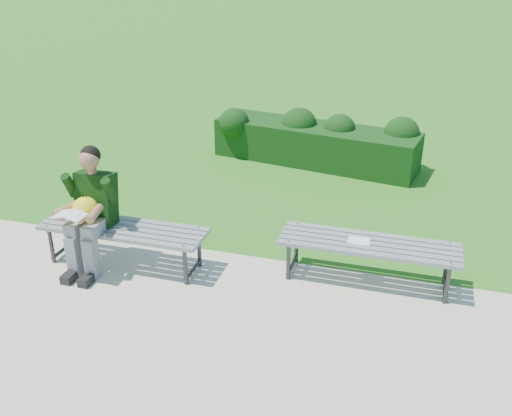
% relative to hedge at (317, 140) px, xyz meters
% --- Properties ---
extents(ground, '(80.00, 80.00, 0.00)m').
position_rel_hedge_xyz_m(ground, '(0.07, -3.22, -0.37)').
color(ground, '#3C7123').
rests_on(ground, ground).
extents(walkway, '(30.00, 3.50, 0.02)m').
position_rel_hedge_xyz_m(walkway, '(0.07, -4.97, -0.36)').
color(walkway, '#ACA48D').
rests_on(walkway, ground).
extents(hedge, '(3.30, 1.35, 0.85)m').
position_rel_hedge_xyz_m(hedge, '(0.00, 0.00, 0.00)').
color(hedge, '#0E3913').
rests_on(hedge, ground).
extents(bench_left, '(1.80, 0.50, 0.46)m').
position_rel_hedge_xyz_m(bench_left, '(-1.37, -3.76, 0.04)').
color(bench_left, slate).
rests_on(bench_left, walkway).
extents(bench_right, '(1.80, 0.50, 0.46)m').
position_rel_hedge_xyz_m(bench_right, '(1.17, -3.37, 0.04)').
color(bench_right, slate).
rests_on(bench_right, walkway).
extents(seated_boy, '(0.56, 0.76, 1.31)m').
position_rel_hedge_xyz_m(seated_boy, '(-1.67, -3.86, 0.34)').
color(seated_boy, slate).
rests_on(seated_boy, walkway).
extents(paper_sheet, '(0.22, 0.16, 0.01)m').
position_rel_hedge_xyz_m(paper_sheet, '(1.07, -3.37, 0.10)').
color(paper_sheet, white).
rests_on(paper_sheet, bench_right).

